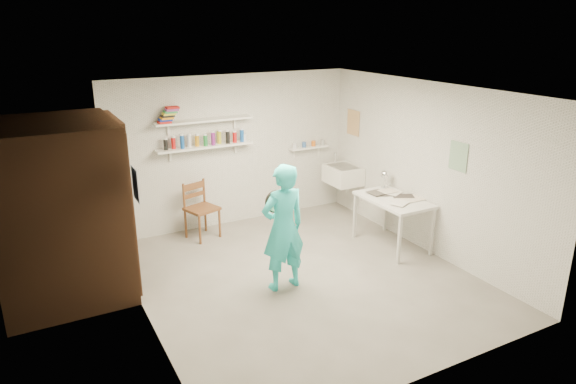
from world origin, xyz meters
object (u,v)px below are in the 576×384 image
belfast_sink (343,175)px  desk_lamp (385,174)px  wooden_chair (202,209)px  work_table (392,222)px  wall_clock (276,201)px  man (283,228)px

belfast_sink → desk_lamp: desk_lamp is taller
wooden_chair → work_table: 2.84m
belfast_sink → wall_clock: size_ratio=2.10×
work_table → desk_lamp: bearing=67.6°
man → wall_clock: man is taller
belfast_sink → man: bearing=-139.2°
belfast_sink → wooden_chair: size_ratio=0.64×
wall_clock → belfast_sink: bearing=33.9°
wall_clock → wooden_chair: bearing=98.8°
desk_lamp → wall_clock: bearing=-165.2°
work_table → desk_lamp: 0.76m
work_table → man: bearing=-170.2°
wall_clock → work_table: 2.08m
belfast_sink → work_table: 1.50m
wooden_chair → work_table: size_ratio=0.84×
man → wooden_chair: 2.02m
man → work_table: 2.05m
man → wall_clock: size_ratio=5.56×
belfast_sink → desk_lamp: (0.07, -1.01, 0.26)m
man → work_table: size_ratio=1.43×
belfast_sink → wooden_chair: bearing=176.4°
wooden_chair → work_table: (2.34, -1.61, -0.09)m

